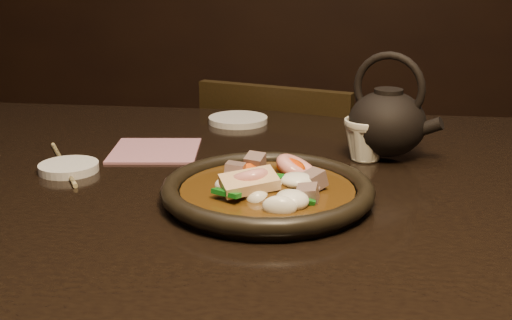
# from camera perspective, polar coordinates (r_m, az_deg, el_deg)

# --- Properties ---
(table) EXTENTS (1.60, 0.90, 0.75)m
(table) POSITION_cam_1_polar(r_m,az_deg,el_deg) (1.01, -0.43, -5.64)
(table) COLOR black
(table) RESTS_ON floor
(chair) EXTENTS (0.47, 0.47, 0.80)m
(chair) POSITION_cam_1_polar(r_m,az_deg,el_deg) (1.62, 2.99, -5.60)
(chair) COLOR black
(chair) RESTS_ON floor
(plate) EXTENTS (0.29, 0.29, 0.03)m
(plate) POSITION_cam_1_polar(r_m,az_deg,el_deg) (0.88, 1.02, -2.79)
(plate) COLOR black
(plate) RESTS_ON table
(stirfry) EXTENTS (0.16, 0.19, 0.06)m
(stirfry) POSITION_cam_1_polar(r_m,az_deg,el_deg) (0.87, 1.27, -2.48)
(stirfry) COLOR #3A220A
(stirfry) RESTS_ON plate
(soy_dish) EXTENTS (0.09, 0.09, 0.01)m
(soy_dish) POSITION_cam_1_polar(r_m,az_deg,el_deg) (1.04, -16.31, -0.64)
(soy_dish) COLOR silver
(soy_dish) RESTS_ON table
(saucer_right) EXTENTS (0.12, 0.12, 0.01)m
(saucer_right) POSITION_cam_1_polar(r_m,az_deg,el_deg) (1.30, -1.61, 3.59)
(saucer_right) COLOR silver
(saucer_right) RESTS_ON table
(tea_cup) EXTENTS (0.09, 0.09, 0.07)m
(tea_cup) POSITION_cam_1_polar(r_m,az_deg,el_deg) (1.06, 9.76, 1.92)
(tea_cup) COLOR beige
(tea_cup) RESTS_ON table
(chopsticks) EXTENTS (0.13, 0.21, 0.01)m
(chopsticks) POSITION_cam_1_polar(r_m,az_deg,el_deg) (1.08, -16.77, -0.28)
(chopsticks) COLOR tan
(chopsticks) RESTS_ON table
(napkin) EXTENTS (0.16, 0.16, 0.00)m
(napkin) POSITION_cam_1_polar(r_m,az_deg,el_deg) (1.12, -8.95, 0.84)
(napkin) COLOR #9E616F
(napkin) RESTS_ON table
(teapot) EXTENTS (0.15, 0.13, 0.17)m
(teapot) POSITION_cam_1_polar(r_m,az_deg,el_deg) (1.08, 11.60, 3.51)
(teapot) COLOR black
(teapot) RESTS_ON table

